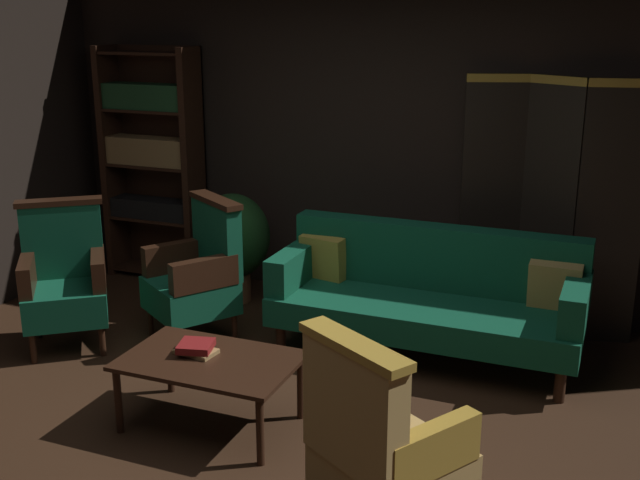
% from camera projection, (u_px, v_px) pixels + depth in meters
% --- Properties ---
extents(ground_plane, '(10.00, 10.00, 0.00)m').
position_uv_depth(ground_plane, '(268.00, 436.00, 4.45)').
color(ground_plane, '#331E11').
extents(back_wall, '(7.20, 0.10, 2.80)m').
position_uv_depth(back_wall, '(397.00, 132.00, 6.24)').
color(back_wall, black).
rests_on(back_wall, ground_plane).
extents(folding_screen, '(1.30, 0.25, 1.90)m').
position_uv_depth(folding_screen, '(549.00, 204.00, 5.67)').
color(folding_screen, black).
rests_on(folding_screen, ground_plane).
extents(bookshelf, '(0.90, 0.32, 2.05)m').
position_uv_depth(bookshelf, '(153.00, 158.00, 6.87)').
color(bookshelf, black).
rests_on(bookshelf, ground_plane).
extents(velvet_couch, '(2.12, 0.78, 0.88)m').
position_uv_depth(velvet_couch, '(428.00, 293.00, 5.42)').
color(velvet_couch, black).
rests_on(velvet_couch, ground_plane).
extents(coffee_table, '(1.00, 0.64, 0.42)m').
position_uv_depth(coffee_table, '(210.00, 366.00, 4.47)').
color(coffee_table, black).
rests_on(coffee_table, ground_plane).
extents(armchair_gilt_accent, '(0.79, 0.79, 1.04)m').
position_uv_depth(armchair_gilt_accent, '(382.00, 447.00, 3.42)').
color(armchair_gilt_accent, '#B78E33').
rests_on(armchair_gilt_accent, ground_plane).
extents(armchair_wing_left, '(0.80, 0.80, 1.04)m').
position_uv_depth(armchair_wing_left, '(198.00, 274.00, 5.68)').
color(armchair_wing_left, black).
rests_on(armchair_wing_left, ground_plane).
extents(armchair_wing_right, '(0.81, 0.81, 1.04)m').
position_uv_depth(armchair_wing_right, '(65.00, 279.00, 5.57)').
color(armchair_wing_right, black).
rests_on(armchair_wing_right, ground_plane).
extents(potted_plant, '(0.62, 0.62, 0.91)m').
position_uv_depth(potted_plant, '(233.00, 240.00, 6.40)').
color(potted_plant, brown).
rests_on(potted_plant, ground_plane).
extents(book_tan_leather, '(0.25, 0.17, 0.02)m').
position_uv_depth(book_tan_leather, '(196.00, 351.00, 4.53)').
color(book_tan_leather, '#9E7A47').
rests_on(book_tan_leather, coffee_table).
extents(book_red_leather, '(0.23, 0.23, 0.04)m').
position_uv_depth(book_red_leather, '(196.00, 346.00, 4.52)').
color(book_red_leather, maroon).
rests_on(book_red_leather, book_tan_leather).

